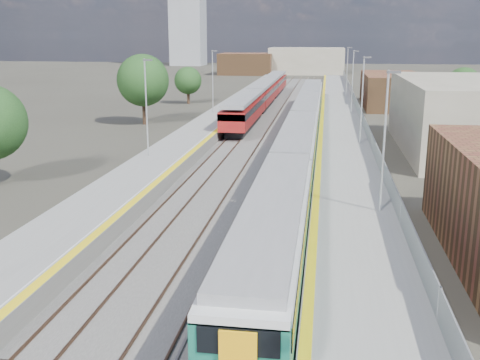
# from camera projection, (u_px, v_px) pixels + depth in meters

# --- Properties ---
(ground) EXTENTS (320.00, 320.00, 0.00)m
(ground) POSITION_uv_depth(u_px,v_px,m) (290.00, 137.00, 58.35)
(ground) COLOR #47443A
(ground) RESTS_ON ground
(ballast_bed) EXTENTS (10.50, 155.00, 0.06)m
(ballast_bed) POSITION_uv_depth(u_px,v_px,m) (271.00, 132.00, 61.06)
(ballast_bed) COLOR #565451
(ballast_bed) RESTS_ON ground
(tracks) EXTENTS (8.96, 160.00, 0.17)m
(tracks) POSITION_uv_depth(u_px,v_px,m) (278.00, 129.00, 62.56)
(tracks) COLOR #4C3323
(tracks) RESTS_ON ground
(platform_right) EXTENTS (4.70, 155.00, 8.52)m
(platform_right) POSITION_uv_depth(u_px,v_px,m) (342.00, 129.00, 59.83)
(platform_right) COLOR slate
(platform_right) RESTS_ON ground
(platform_left) EXTENTS (4.30, 155.00, 8.52)m
(platform_left) POSITION_uv_depth(u_px,v_px,m) (210.00, 126.00, 61.92)
(platform_left) COLOR slate
(platform_left) RESTS_ON ground
(buildings) EXTENTS (72.00, 185.50, 40.00)m
(buildings) POSITION_uv_depth(u_px,v_px,m) (243.00, 34.00, 143.13)
(buildings) COLOR brown
(buildings) RESTS_ON ground
(green_train) EXTENTS (2.73, 76.01, 3.00)m
(green_train) POSITION_uv_depth(u_px,v_px,m) (302.00, 128.00, 50.86)
(green_train) COLOR black
(green_train) RESTS_ON ground
(red_train) EXTENTS (2.77, 56.29, 3.50)m
(red_train) POSITION_uv_depth(u_px,v_px,m) (263.00, 93.00, 81.30)
(red_train) COLOR black
(red_train) RESTS_ON ground
(tree_b) EXTENTS (6.04, 6.04, 8.18)m
(tree_b) POSITION_uv_depth(u_px,v_px,m) (143.00, 80.00, 65.21)
(tree_b) COLOR #382619
(tree_b) RESTS_ON ground
(tree_c) EXTENTS (4.16, 4.16, 5.63)m
(tree_c) POSITION_uv_depth(u_px,v_px,m) (188.00, 81.00, 85.65)
(tree_c) COLOR #382619
(tree_c) RESTS_ON ground
(tree_d) EXTENTS (4.58, 4.58, 6.20)m
(tree_d) POSITION_uv_depth(u_px,v_px,m) (463.00, 85.00, 73.89)
(tree_d) COLOR #382619
(tree_d) RESTS_ON ground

